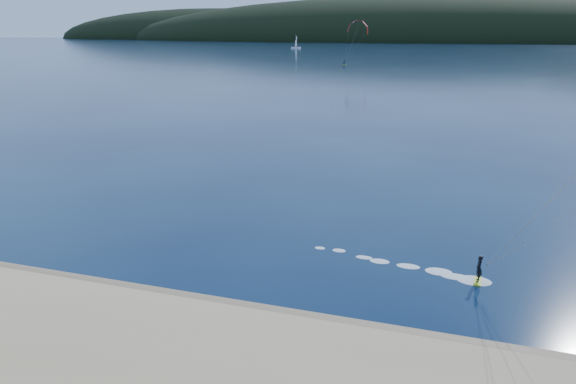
{
  "coord_description": "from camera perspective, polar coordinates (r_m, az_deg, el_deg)",
  "views": [
    {
      "loc": [
        13.31,
        -18.49,
        13.85
      ],
      "look_at": [
        3.82,
        10.0,
        5.0
      ],
      "focal_mm": 34.43,
      "sensor_mm": 36.0,
      "label": 1
    }
  ],
  "objects": [
    {
      "name": "sailboat",
      "position": [
        435.07,
        0.83,
        14.7
      ],
      "size": [
        7.3,
        4.74,
        10.46
      ],
      "color": "white",
      "rests_on": "ground"
    },
    {
      "name": "ground",
      "position": [
        26.66,
        -15.32,
        -15.53
      ],
      "size": [
        1800.0,
        1800.0,
        0.0
      ],
      "primitive_type": "plane",
      "color": "#061333",
      "rests_on": "ground"
    },
    {
      "name": "wet_sand",
      "position": [
        29.94,
        -10.53,
        -11.33
      ],
      "size": [
        220.0,
        2.5,
        0.1
      ],
      "color": "#8B7851",
      "rests_on": "ground"
    },
    {
      "name": "kitesurfer_far",
      "position": [
        225.56,
        7.19,
        16.11
      ],
      "size": [
        10.82,
        5.77,
        15.66
      ],
      "color": "#C1DE1A",
      "rests_on": "ground"
    },
    {
      "name": "headland",
      "position": [
        764.0,
        18.07,
        14.62
      ],
      "size": [
        1200.0,
        310.0,
        140.0
      ],
      "color": "black",
      "rests_on": "ground"
    }
  ]
}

